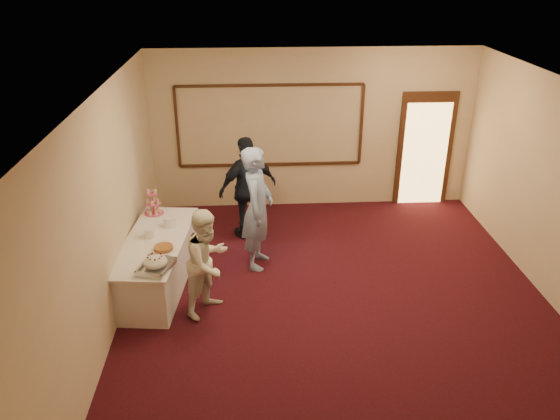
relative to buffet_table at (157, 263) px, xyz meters
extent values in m
plane|color=black|center=(2.58, -0.71, -0.39)|extent=(7.00, 7.00, 0.00)
cube|color=beige|center=(2.58, 2.79, 1.11)|extent=(6.00, 0.04, 3.00)
cube|color=beige|center=(-0.42, -0.71, 1.11)|extent=(0.04, 7.00, 3.00)
cube|color=white|center=(2.58, -0.71, 2.61)|extent=(6.00, 7.00, 0.04)
cube|color=#361710|center=(1.78, 2.76, 0.46)|extent=(3.40, 0.04, 0.05)
cube|color=#361710|center=(1.78, 2.76, 1.96)|extent=(3.40, 0.04, 0.05)
cube|color=#361710|center=(0.08, 2.76, 1.21)|extent=(0.05, 0.04, 1.50)
cube|color=#361710|center=(3.48, 2.76, 1.21)|extent=(0.05, 0.04, 1.50)
cube|color=#361710|center=(4.73, 2.75, 0.71)|extent=(1.05, 0.06, 2.20)
cube|color=#FFBF66|center=(4.73, 2.72, 0.61)|extent=(0.85, 0.02, 2.00)
cube|color=white|center=(0.00, 0.00, -0.02)|extent=(0.97, 2.14, 0.74)
cube|color=white|center=(0.00, 0.00, 0.37)|extent=(1.07, 2.27, 0.03)
cube|color=#B4B6BB|center=(0.14, -0.81, 0.40)|extent=(0.50, 0.57, 0.04)
ellipsoid|color=silver|center=(0.14, -0.81, 0.49)|extent=(0.31, 0.31, 0.14)
cube|color=silver|center=(0.24, -0.67, 0.43)|extent=(0.08, 0.33, 0.01)
cylinder|color=#C54670|center=(-0.14, 0.89, 0.59)|extent=(0.02, 0.02, 0.41)
cylinder|color=#C54670|center=(-0.14, 0.89, 0.39)|extent=(0.31, 0.31, 0.01)
cylinder|color=#C54670|center=(-0.14, 0.89, 0.55)|extent=(0.23, 0.23, 0.01)
cylinder|color=#C54670|center=(-0.14, 0.89, 0.71)|extent=(0.16, 0.16, 0.01)
cylinder|color=white|center=(-0.07, 0.08, 0.45)|extent=(0.16, 0.16, 0.14)
cylinder|color=white|center=(-0.07, 0.08, 0.52)|extent=(0.17, 0.17, 0.01)
cylinder|color=white|center=(0.17, 0.40, 0.46)|extent=(0.18, 0.18, 0.15)
cylinder|color=white|center=(0.17, 0.40, 0.54)|extent=(0.19, 0.19, 0.01)
cylinder|color=white|center=(0.17, -0.31, 0.39)|extent=(0.31, 0.31, 0.01)
cylinder|color=brown|center=(0.17, -0.31, 0.42)|extent=(0.26, 0.26, 0.05)
imported|color=#809AC9|center=(1.49, 0.54, 0.59)|extent=(0.61, 0.80, 1.95)
imported|color=white|center=(0.80, -0.65, 0.37)|extent=(0.90, 0.93, 1.52)
imported|color=black|center=(1.34, 1.52, 0.51)|extent=(1.13, 0.85, 1.79)
cube|color=white|center=(1.43, 1.28, 0.96)|extent=(0.07, 0.05, 0.05)
camera|label=1|loc=(1.39, -6.96, 4.10)|focal=35.00mm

